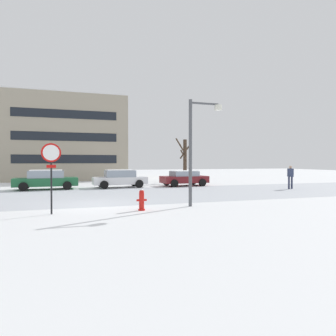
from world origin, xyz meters
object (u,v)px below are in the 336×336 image
(fire_hydrant, at_px, (142,200))
(parked_car_white, at_px, (120,178))
(stop_sign, at_px, (51,164))
(pedestrian_crossing, at_px, (290,175))
(parked_car_green, at_px, (46,179))
(street_lamp, at_px, (197,140))
(parked_car_maroon, at_px, (184,178))

(fire_hydrant, height_order, parked_car_white, parked_car_white)
(stop_sign, height_order, fire_hydrant, stop_sign)
(stop_sign, distance_m, pedestrian_crossing, 17.85)
(stop_sign, relative_size, fire_hydrant, 3.05)
(parked_car_green, bearing_deg, parked_car_white, -0.15)
(parked_car_green, bearing_deg, stop_sign, -84.19)
(fire_hydrant, relative_size, pedestrian_crossing, 0.52)
(street_lamp, relative_size, parked_car_white, 1.15)
(street_lamp, bearing_deg, fire_hydrant, -170.65)
(pedestrian_crossing, bearing_deg, parked_car_white, 156.79)
(stop_sign, distance_m, street_lamp, 6.52)
(parked_car_maroon, distance_m, pedestrian_crossing, 8.55)
(parked_car_white, bearing_deg, parked_car_green, 179.85)
(parked_car_green, xyz_separation_m, pedestrian_crossing, (17.90, -5.30, 0.30))
(stop_sign, height_order, parked_car_maroon, stop_sign)
(stop_sign, bearing_deg, parked_car_maroon, 48.60)
(fire_hydrant, height_order, pedestrian_crossing, pedestrian_crossing)
(stop_sign, xyz_separation_m, street_lamp, (6.42, 0.23, 1.11))
(parked_car_maroon, bearing_deg, parked_car_green, 179.60)
(street_lamp, xyz_separation_m, parked_car_green, (-7.58, 11.17, -2.36))
(fire_hydrant, distance_m, pedestrian_crossing, 14.56)
(parked_car_white, bearing_deg, street_lamp, -79.79)
(fire_hydrant, distance_m, parked_car_white, 11.64)
(stop_sign, xyz_separation_m, pedestrian_crossing, (16.74, 6.10, -0.95))
(fire_hydrant, xyz_separation_m, pedestrian_crossing, (13.10, 6.32, 0.58))
(fire_hydrant, relative_size, parked_car_maroon, 0.23)
(stop_sign, relative_size, parked_car_white, 0.65)
(street_lamp, xyz_separation_m, parked_car_white, (-2.01, 11.16, -2.38))
(parked_car_green, relative_size, parked_car_maroon, 1.14)
(fire_hydrant, xyz_separation_m, parked_car_green, (-4.81, 11.63, 0.28))
(street_lamp, height_order, parked_car_green, street_lamp)
(parked_car_green, distance_m, pedestrian_crossing, 18.67)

